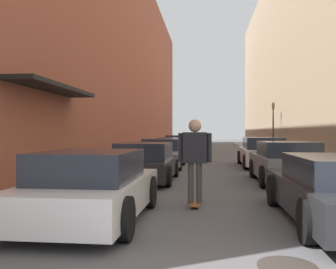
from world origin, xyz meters
name	(u,v)px	position (x,y,z in m)	size (l,w,h in m)	color
ground	(210,159)	(0.00, 20.51, 0.00)	(112.83, 112.83, 0.00)	#515154
curb_strip_left	(153,153)	(-4.20, 25.64, 0.06)	(1.80, 51.29, 0.12)	gray
curb_strip_right	(269,153)	(4.20, 25.64, 0.06)	(1.80, 51.29, 0.12)	gray
building_row_left	(114,58)	(-7.10, 25.64, 7.14)	(4.90, 51.29, 14.27)	brown
building_row_right	(311,47)	(7.10, 25.64, 7.62)	(4.90, 51.29, 15.24)	tan
parked_car_left_0	(91,187)	(-2.25, 4.79, 0.61)	(1.94, 3.96, 1.26)	silver
parked_car_left_1	(145,163)	(-2.18, 10.23, 0.60)	(1.92, 4.08, 1.25)	#232326
parked_car_left_2	(162,154)	(-2.19, 14.89, 0.62)	(1.89, 4.07, 1.30)	#B7B7BC
parked_car_left_3	(173,149)	(-2.16, 19.78, 0.63)	(2.01, 4.19, 1.28)	gray
parked_car_left_4	(179,145)	(-2.23, 25.32, 0.66)	(2.07, 4.65, 1.36)	#B7B7BC
parked_car_right_1	(286,163)	(2.29, 10.36, 0.63)	(1.95, 3.98, 1.30)	gray
parked_car_right_2	(262,153)	(2.33, 15.84, 0.65)	(1.98, 4.71, 1.35)	silver
skateboarder	(195,153)	(-0.45, 6.32, 1.16)	(0.72, 0.78, 1.87)	brown
manhole_cover	(287,266)	(0.75, 2.82, 0.01)	(0.70, 0.70, 0.02)	#332D28
traffic_light	(273,122)	(4.49, 25.49, 2.32)	(0.16, 0.22, 3.57)	#2D2D2D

